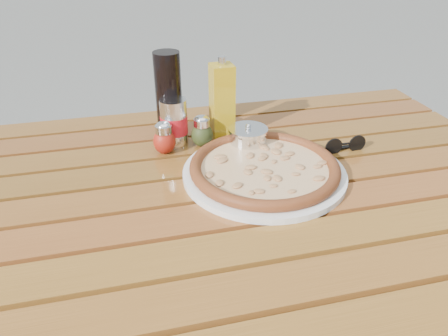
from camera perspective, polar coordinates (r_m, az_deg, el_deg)
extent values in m
cube|color=#391D0D|center=(1.69, 18.44, -3.98)|extent=(0.06, 0.06, 0.70)
cube|color=#33180B|center=(0.97, 0.29, -4.70)|extent=(1.36, 0.86, 0.04)
cube|color=#5D3210|center=(0.72, 6.43, -15.78)|extent=(1.40, 0.09, 0.03)
cube|color=#5D3510|center=(0.79, 3.94, -10.72)|extent=(1.40, 0.09, 0.03)
cube|color=#5E2C10|center=(0.87, 1.94, -6.49)|extent=(1.40, 0.09, 0.03)
cube|color=#592D0F|center=(0.95, 0.29, -2.95)|extent=(1.40, 0.09, 0.03)
cube|color=#502D0E|center=(1.03, -1.08, 0.02)|extent=(1.40, 0.09, 0.03)
cube|color=#522D0E|center=(1.12, -2.25, 2.54)|extent=(1.40, 0.09, 0.03)
cube|color=#51270E|center=(1.21, -3.24, 4.69)|extent=(1.40, 0.09, 0.03)
cube|color=#512B0E|center=(1.30, -4.11, 6.53)|extent=(1.40, 0.09, 0.03)
cylinder|color=white|center=(0.97, 5.26, -0.68)|extent=(0.45, 0.45, 0.01)
cylinder|color=#FFE5B6|center=(0.96, 5.29, -0.06)|extent=(0.37, 0.37, 0.01)
torus|color=black|center=(0.96, 5.30, 0.19)|extent=(0.39, 0.39, 0.03)
ellipsoid|color=#AC2313|center=(1.06, -7.79, 3.47)|extent=(0.06, 0.06, 0.06)
cylinder|color=silver|center=(1.05, -7.91, 5.08)|extent=(0.04, 0.04, 0.02)
ellipsoid|color=white|center=(1.04, -7.94, 5.53)|extent=(0.04, 0.04, 0.02)
ellipsoid|color=#343F19|center=(1.09, -2.88, 4.38)|extent=(0.07, 0.07, 0.06)
cylinder|color=silver|center=(1.07, -2.92, 5.97)|extent=(0.05, 0.05, 0.02)
ellipsoid|color=silver|center=(1.07, -2.93, 6.41)|extent=(0.05, 0.05, 0.02)
cylinder|color=black|center=(1.12, -7.23, 9.37)|extent=(0.09, 0.09, 0.22)
cylinder|color=silver|center=(1.09, -6.54, 5.93)|extent=(0.08, 0.08, 0.12)
cylinder|color=red|center=(1.09, -6.53, 5.69)|extent=(0.08, 0.08, 0.04)
cube|color=#B48E13|center=(1.11, -0.27, 8.65)|extent=(0.06, 0.06, 0.19)
cylinder|color=silver|center=(1.08, -0.28, 13.86)|extent=(0.02, 0.02, 0.02)
cylinder|color=silver|center=(1.07, 3.14, 3.63)|extent=(0.11, 0.11, 0.05)
cylinder|color=white|center=(1.05, 3.18, 5.04)|extent=(0.11, 0.11, 0.01)
sphere|color=silver|center=(1.05, 3.19, 5.44)|extent=(0.02, 0.02, 0.01)
cylinder|color=black|center=(1.09, 14.13, 2.70)|extent=(0.04, 0.01, 0.04)
cylinder|color=black|center=(1.12, 17.00, 3.07)|extent=(0.04, 0.01, 0.04)
cube|color=black|center=(1.10, 15.61, 3.07)|extent=(0.02, 0.00, 0.00)
cube|color=black|center=(1.11, 14.74, 2.46)|extent=(0.09, 0.01, 0.00)
cube|color=black|center=(1.13, 15.47, 2.72)|extent=(0.09, 0.01, 0.00)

